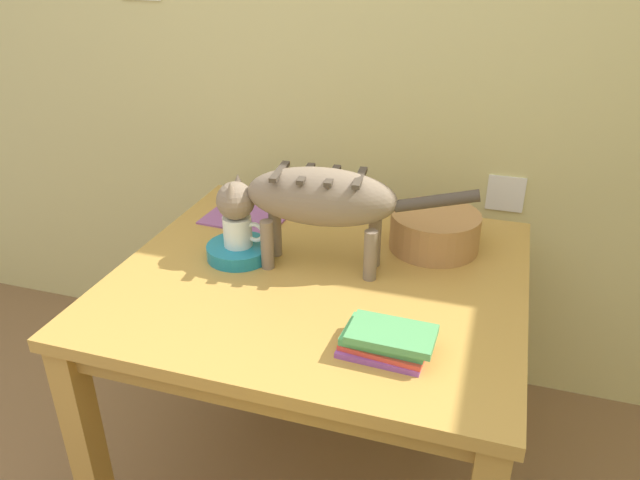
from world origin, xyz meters
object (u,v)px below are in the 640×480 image
(saucer_bowl, at_px, (239,251))
(wicker_basket, at_px, (435,230))
(book_stack, at_px, (387,340))
(dining_table, at_px, (320,300))
(coffee_mug, at_px, (239,231))
(magazine, at_px, (247,216))
(cat, at_px, (313,200))

(saucer_bowl, bearing_deg, wicker_basket, 23.42)
(book_stack, bearing_deg, dining_table, 130.28)
(dining_table, relative_size, coffee_mug, 8.90)
(dining_table, height_order, magazine, magazine)
(cat, height_order, wicker_basket, cat)
(saucer_bowl, xyz_separation_m, book_stack, (0.50, -0.31, 0.01))
(coffee_mug, bearing_deg, dining_table, -3.25)
(book_stack, bearing_deg, wicker_basket, 86.99)
(saucer_bowl, relative_size, magazine, 0.71)
(dining_table, bearing_deg, cat, 131.99)
(magazine, xyz_separation_m, book_stack, (0.59, -0.57, 0.03))
(dining_table, relative_size, book_stack, 5.20)
(cat, bearing_deg, coffee_mug, 90.09)
(magazine, bearing_deg, wicker_basket, 0.13)
(magazine, bearing_deg, dining_table, -35.93)
(dining_table, xyz_separation_m, book_stack, (0.25, -0.29, 0.12))
(dining_table, xyz_separation_m, coffee_mug, (-0.25, 0.01, 0.18))
(dining_table, distance_m, coffee_mug, 0.30)
(saucer_bowl, relative_size, coffee_mug, 1.49)
(dining_table, relative_size, wicker_basket, 4.23)
(saucer_bowl, distance_m, coffee_mug, 0.06)
(dining_table, height_order, cat, cat)
(cat, distance_m, book_stack, 0.46)
(magazine, height_order, wicker_basket, wicker_basket)
(dining_table, xyz_separation_m, magazine, (-0.34, 0.28, 0.09))
(coffee_mug, height_order, book_stack, coffee_mug)
(dining_table, relative_size, cat, 1.57)
(saucer_bowl, height_order, book_stack, book_stack)
(saucer_bowl, relative_size, book_stack, 0.87)
(saucer_bowl, bearing_deg, dining_table, -3.20)
(coffee_mug, bearing_deg, cat, 5.19)
(book_stack, bearing_deg, magazine, 135.85)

